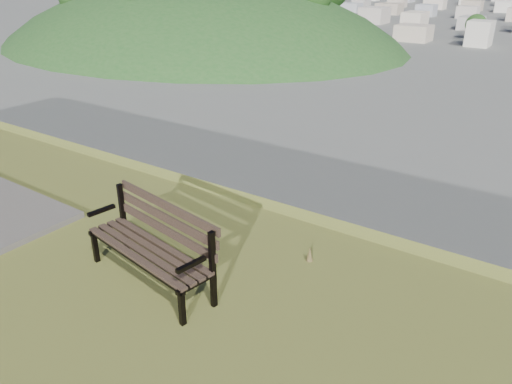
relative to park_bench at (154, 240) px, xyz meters
The scene contains 2 objects.
park_bench is the anchor object (origin of this frame).
green_wooded_hill 192.08m from the park_bench, 130.58° to the left, with size 181.96×145.57×90.98m.
Camera 1 is at (4.63, -1.16, 28.11)m, focal length 35.00 mm.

